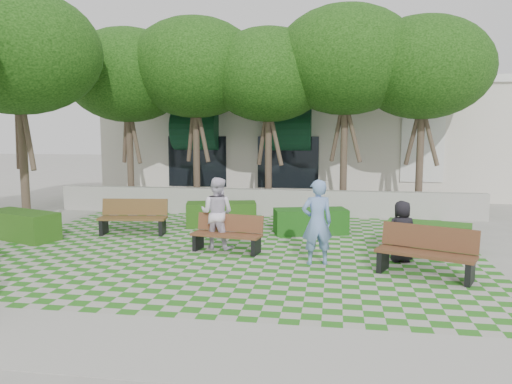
% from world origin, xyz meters
% --- Properties ---
extents(ground, '(90.00, 90.00, 0.00)m').
position_xyz_m(ground, '(0.00, 0.00, 0.00)').
color(ground, gray).
rests_on(ground, ground).
extents(lawn, '(12.00, 12.00, 0.00)m').
position_xyz_m(lawn, '(0.00, 1.00, 0.01)').
color(lawn, '#2B721E').
rests_on(lawn, ground).
extents(sidewalk_south, '(16.00, 2.00, 0.01)m').
position_xyz_m(sidewalk_south, '(0.00, -4.70, 0.01)').
color(sidewalk_south, '#9E9B93').
rests_on(sidewalk_south, ground).
extents(retaining_wall, '(15.00, 0.36, 0.90)m').
position_xyz_m(retaining_wall, '(0.00, 6.20, 0.45)').
color(retaining_wall, '#9E9B93').
rests_on(retaining_wall, ground).
extents(bench_east, '(2.04, 1.37, 1.02)m').
position_xyz_m(bench_east, '(4.37, -0.67, 0.49)').
color(bench_east, '#4F2E1B').
rests_on(bench_east, ground).
extents(bench_mid, '(1.80, 0.87, 0.91)m').
position_xyz_m(bench_mid, '(-0.09, 0.74, 0.44)').
color(bench_mid, '#57321E').
rests_on(bench_mid, ground).
extents(bench_west, '(1.97, 0.86, 1.00)m').
position_xyz_m(bench_west, '(-3.20, 2.34, 0.48)').
color(bench_west, brown).
rests_on(bench_west, ground).
extents(hedge_east, '(2.13, 1.30, 0.70)m').
position_xyz_m(hedge_east, '(4.82, 1.66, 0.35)').
color(hedge_east, '#1F4E15').
rests_on(hedge_east, ground).
extents(hedge_midright, '(2.21, 1.34, 0.72)m').
position_xyz_m(hedge_midright, '(1.83, 3.18, 0.36)').
color(hedge_midright, '#174A13').
rests_on(hedge_midright, ground).
extents(hedge_midleft, '(2.27, 1.31, 0.75)m').
position_xyz_m(hedge_midleft, '(-0.98, 3.91, 0.37)').
color(hedge_midleft, '#214913').
rests_on(hedge_midleft, ground).
extents(hedge_west, '(2.36, 1.57, 0.77)m').
position_xyz_m(hedge_west, '(-5.97, 1.23, 0.38)').
color(hedge_west, '#224B14').
rests_on(hedge_west, ground).
extents(person_blue, '(0.79, 0.63, 1.91)m').
position_xyz_m(person_blue, '(2.12, -0.10, 0.95)').
color(person_blue, '#6D8EC8').
rests_on(person_blue, ground).
extents(person_dark, '(0.78, 0.61, 1.41)m').
position_xyz_m(person_dark, '(4.02, 0.43, 0.70)').
color(person_dark, black).
rests_on(person_dark, ground).
extents(person_white, '(0.99, 0.83, 1.81)m').
position_xyz_m(person_white, '(-0.43, 1.04, 0.90)').
color(person_white, white).
rests_on(person_white, ground).
extents(tree_row, '(17.70, 13.40, 7.41)m').
position_xyz_m(tree_row, '(-1.86, 5.95, 5.18)').
color(tree_row, '#47382B').
rests_on(tree_row, ground).
extents(building, '(18.00, 8.92, 5.15)m').
position_xyz_m(building, '(0.93, 14.08, 2.52)').
color(building, beige).
rests_on(building, ground).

